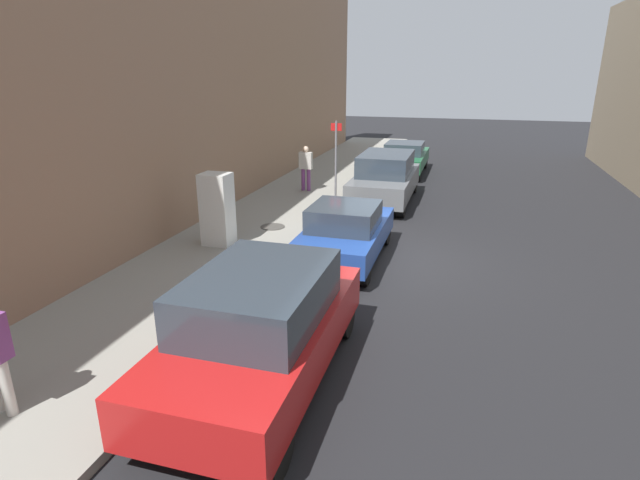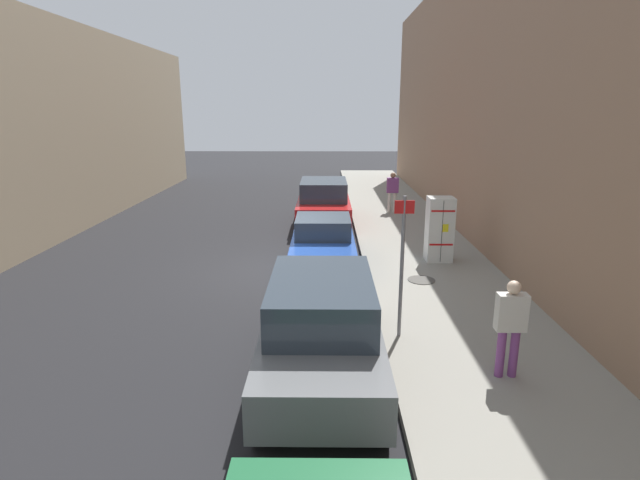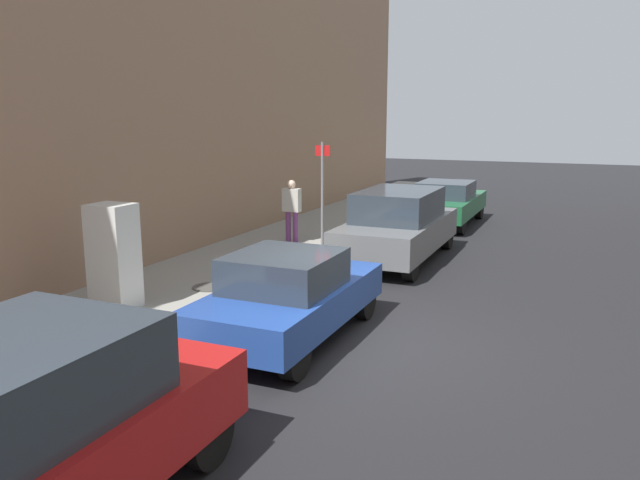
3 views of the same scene
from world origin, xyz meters
The scene contains 10 objects.
ground_plane centered at (0.00, 0.00, 0.00)m, with size 80.00×80.00×0.00m, color black.
sidewalk_slab centered at (-4.13, 0.00, 0.08)m, with size 3.65×44.00×0.15m, color gray.
building_facade_near centered at (-7.01, 0.00, 4.75)m, with size 2.10×39.60×9.49m, color #937056.
discarded_refrigerator centered at (-4.46, -0.46, 1.07)m, with size 0.73×0.62×1.84m.
manhole_cover centered at (-3.67, 1.28, 0.16)m, with size 0.70×0.70×0.02m, color #47443F.
street_sign_post centered at (-2.64, 4.48, 1.67)m, with size 0.36×0.07×2.73m.
pedestrian_standing_near centered at (-4.17, 5.97, 1.10)m, with size 0.48×0.22×1.65m.
parked_hatchback_blue centered at (-1.15, -0.31, 0.72)m, with size 1.75×3.94×1.43m.
parked_suv_gray centered at (-1.15, 5.65, 0.88)m, with size 1.90×4.72×1.72m.
parked_sedan_green centered at (-1.15, 11.10, 0.74)m, with size 1.81×4.40×1.41m.
Camera 3 is at (3.04, -8.72, 3.50)m, focal length 35.00 mm.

